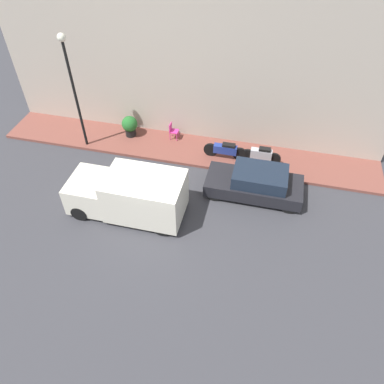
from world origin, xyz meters
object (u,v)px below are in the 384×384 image
Objects in this scene: delivery_van at (128,194)px; potted_plant at (130,125)px; parked_car at (256,183)px; scooter_silver at (261,155)px; cafe_chair at (173,130)px; motorcycle_blue at (225,150)px; streetlamp at (71,77)px.

delivery_van is 5.16m from potted_plant.
parked_car is at bearing -65.25° from delivery_van.
scooter_silver reaches higher than cafe_chair.
motorcycle_blue is (1.98, 1.62, -0.04)m from parked_car.
scooter_silver is 4.53m from cafe_chair.
scooter_silver is 0.34× the size of streetlamp.
cafe_chair is at bearing 56.66° from parked_car.
scooter_silver is 8.99m from streetlamp.
cafe_chair is at bearing -83.15° from potted_plant.
potted_plant is at bearing 82.34° from motorcycle_blue.
streetlamp is (3.64, 3.62, 2.70)m from delivery_van.
scooter_silver is 0.90× the size of motorcycle_blue.
parked_car is 5.28m from cafe_chair.
parked_car is 5.27m from delivery_van.
parked_car is 9.04m from streetlamp.
motorcycle_blue is 0.38× the size of streetlamp.
streetlamp is at bearing 110.11° from cafe_chair.
potted_plant is at bearing -57.00° from streetlamp.
streetlamp is at bearing 123.00° from potted_plant.
potted_plant is at bearing 96.85° from cafe_chair.
potted_plant is (0.64, 6.57, 0.14)m from scooter_silver.
motorcycle_blue is at bearing 39.17° from parked_car.
potted_plant reaches higher than cafe_chair.
delivery_van is at bearing -135.22° from streetlamp.
delivery_van reaches higher than potted_plant.
scooter_silver is 1.65m from motorcycle_blue.
parked_car reaches higher than motorcycle_blue.
delivery_van is at bearing -159.97° from potted_plant.
parked_car is 4.86× the size of cafe_chair.
streetlamp is (-0.56, 8.43, 3.08)m from scooter_silver.
streetlamp is 5.07× the size of potted_plant.
cafe_chair is (2.90, 4.41, -0.01)m from parked_car.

